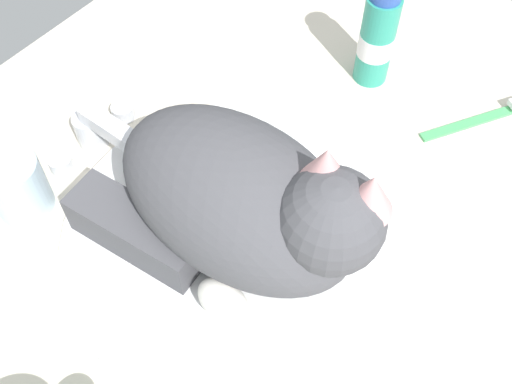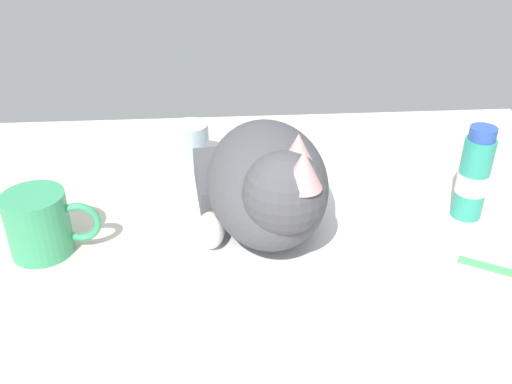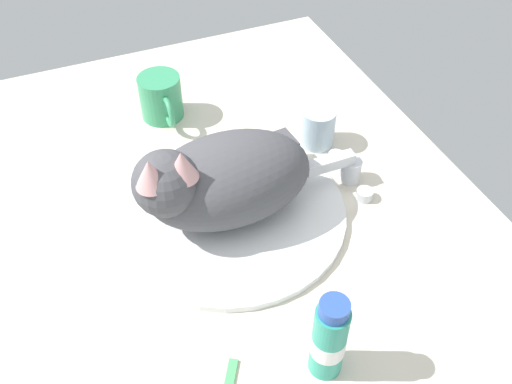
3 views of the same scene
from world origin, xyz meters
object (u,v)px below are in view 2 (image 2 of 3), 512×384
object	(u,v)px
cat	(266,183)
rinse_cup	(191,144)
coffee_mug	(40,224)
toothpaste_bottle	(473,176)
faucet	(256,148)

from	to	relation	value
cat	rinse_cup	xyz separation A→B (cm)	(-10.80, 22.62, -4.86)
coffee_mug	toothpaste_bottle	bearing A→B (deg)	4.45
rinse_cup	toothpaste_bottle	distance (cm)	45.02
rinse_cup	toothpaste_bottle	size ratio (longest dim) A/B	0.52
faucet	rinse_cup	bearing A→B (deg)	177.58
cat	coffee_mug	xyz separation A→B (cm)	(-29.57, -1.37, -4.18)
coffee_mug	toothpaste_bottle	distance (cm)	59.52
coffee_mug	rinse_cup	xyz separation A→B (cm)	(18.77, 23.99, -0.68)
toothpaste_bottle	cat	bearing A→B (deg)	-173.78
cat	rinse_cup	size ratio (longest dim) A/B	4.08
cat	toothpaste_bottle	bearing A→B (deg)	6.22
cat	coffee_mug	distance (cm)	29.89
faucet	rinse_cup	size ratio (longest dim) A/B	1.77
cat	toothpaste_bottle	distance (cm)	29.97
coffee_mug	toothpaste_bottle	size ratio (longest dim) A/B	0.87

